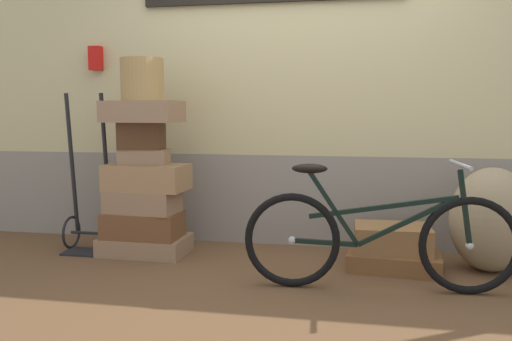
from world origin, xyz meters
The scene contains 15 objects.
ground centered at (0.00, 0.00, -0.03)m, with size 10.10×5.20×0.06m, color brown.
station_building centered at (0.01, 0.85, 1.21)m, with size 8.10×0.74×2.41m.
suitcase_0 centered at (-1.17, 0.28, 0.07)m, with size 0.66×0.41×0.14m, color #937051.
suitcase_1 centered at (-1.18, 0.25, 0.24)m, with size 0.58×0.33×0.20m, color brown.
suitcase_2 centered at (-1.17, 0.24, 0.42)m, with size 0.54×0.30×0.17m, color #937051.
suitcase_3 centered at (-1.14, 0.26, 0.60)m, with size 0.61×0.34×0.20m, color #9E754C.
suitcase_4 centered at (-1.16, 0.26, 0.76)m, with size 0.37×0.19×0.12m, color #937051.
suitcase_5 centered at (-1.17, 0.26, 0.92)m, with size 0.32×0.20×0.20m, color #4C2D19.
suitcase_6 centered at (-1.15, 0.24, 1.10)m, with size 0.56×0.33×0.16m, color #937051.
suitcase_7 centered at (0.70, 0.24, 0.06)m, with size 0.63×0.42×0.12m, color brown.
suitcase_8 centered at (0.69, 0.25, 0.21)m, with size 0.52×0.37×0.18m, color olive.
wicker_basket centered at (-1.16, 0.26, 1.34)m, with size 0.32×0.32×0.32m, color #A8844C.
luggage_trolley centered at (-1.64, 0.30, 0.30)m, with size 0.37×0.35×1.25m.
burlap_sack centered at (1.35, 0.31, 0.36)m, with size 0.56×0.47×0.73m, color #9E8966.
bicycle centered at (0.57, -0.24, 0.33)m, with size 1.67×0.46×0.80m.
Camera 1 is at (0.41, -3.44, 1.10)m, focal length 36.38 mm.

